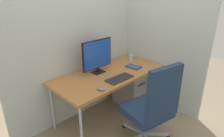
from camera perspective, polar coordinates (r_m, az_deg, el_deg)
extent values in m
plane|color=gray|center=(3.09, -0.64, -13.45)|extent=(8.00, 8.00, 0.00)
cube|color=#B7C1BC|center=(2.84, -6.63, 13.98)|extent=(2.61, 0.04, 2.80)
cube|color=#B7C1BC|center=(3.11, 12.65, 14.28)|extent=(0.04, 1.74, 2.80)
cube|color=#B27038|center=(2.75, -0.70, -1.74)|extent=(1.62, 0.74, 0.04)
cylinder|color=#B2B5BA|center=(2.31, -8.95, -17.50)|extent=(0.03, 0.03, 0.67)
cylinder|color=#B2B5BA|center=(3.26, 12.88, -5.14)|extent=(0.03, 0.03, 0.67)
cylinder|color=#B2B5BA|center=(2.76, -17.00, -11.01)|extent=(0.03, 0.03, 0.67)
cylinder|color=#B2B5BA|center=(3.59, 4.40, -1.99)|extent=(0.03, 0.03, 0.67)
sphere|color=black|center=(2.77, 16.14, -18.61)|extent=(0.05, 0.05, 0.05)
cube|color=#B2B5BA|center=(2.71, 12.83, -18.14)|extent=(0.24, 0.26, 0.03)
sphere|color=black|center=(2.96, 10.57, -15.05)|extent=(0.05, 0.05, 0.05)
cube|color=#B2B5BA|center=(2.81, 10.02, -16.26)|extent=(0.30, 0.16, 0.03)
sphere|color=black|center=(2.84, 3.52, -16.50)|extent=(0.05, 0.05, 0.05)
cube|color=#B2B5BA|center=(2.75, 6.36, -17.05)|extent=(0.07, 0.32, 0.03)
cylinder|color=#B2B5BA|center=(2.59, 9.57, -15.56)|extent=(0.04, 0.04, 0.29)
cube|color=navy|center=(2.48, 9.85, -12.04)|extent=(0.59, 0.59, 0.10)
cube|color=navy|center=(2.15, 14.99, -7.14)|extent=(0.46, 0.16, 0.61)
cube|color=gray|center=(3.28, 5.19, -5.15)|extent=(0.36, 0.47, 0.59)
cube|color=#262628|center=(3.10, 8.67, -4.60)|extent=(0.18, 0.01, 0.02)
cube|color=black|center=(2.77, -4.03, -1.00)|extent=(0.17, 0.14, 0.01)
cube|color=black|center=(2.76, -4.19, -0.21)|extent=(0.04, 0.02, 0.07)
cube|color=black|center=(2.69, -4.34, 4.19)|extent=(0.50, 0.02, 0.40)
cube|color=#1947B2|center=(2.68, -4.15, 4.12)|extent=(0.48, 0.01, 0.38)
cube|color=#333338|center=(2.56, 2.23, -2.92)|extent=(0.39, 0.18, 0.02)
cube|color=black|center=(2.55, 2.24, -2.68)|extent=(0.36, 0.14, 0.00)
ellipsoid|color=slate|center=(2.28, -3.31, -5.95)|extent=(0.09, 0.12, 0.03)
cylinder|color=#B2B5BA|center=(3.21, 5.59, 3.05)|extent=(0.08, 0.08, 0.10)
cylinder|color=silver|center=(3.19, 5.53, 3.98)|extent=(0.02, 0.01, 0.11)
cylinder|color=silver|center=(3.20, 5.72, 4.04)|extent=(0.02, 0.01, 0.11)
torus|color=#3FAD59|center=(3.21, 5.59, 3.22)|extent=(0.03, 0.04, 0.01)
cylinder|color=#3FAD59|center=(3.21, 5.43, 3.83)|extent=(0.02, 0.02, 0.12)
cube|color=#334C8C|center=(2.95, 6.28, 0.50)|extent=(0.16, 0.23, 0.02)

